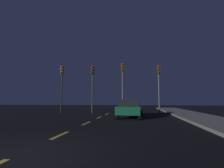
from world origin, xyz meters
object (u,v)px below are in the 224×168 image
at_px(traffic_signal_far_left, 62,80).
at_px(traffic_signal_far_right, 159,80).
at_px(traffic_signal_center_left, 92,80).
at_px(car_stopped_ahead, 130,108).
at_px(traffic_signal_center_right, 123,78).

xyz_separation_m(traffic_signal_far_left, traffic_signal_far_right, (10.29, -0.00, -0.13)).
xyz_separation_m(traffic_signal_far_left, traffic_signal_center_left, (3.40, -0.00, -0.05)).
bearing_deg(car_stopped_ahead, traffic_signal_far_right, 58.70).
distance_m(traffic_signal_far_left, traffic_signal_center_right, 6.62).
bearing_deg(traffic_signal_far_right, traffic_signal_center_right, 179.99).
bearing_deg(traffic_signal_far_left, traffic_signal_center_left, -0.00).
height_order(traffic_signal_center_left, traffic_signal_far_right, traffic_signal_center_left).
bearing_deg(traffic_signal_far_right, traffic_signal_far_left, 180.00).
xyz_separation_m(traffic_signal_far_left, traffic_signal_center_right, (6.62, 0.00, 0.08)).
height_order(traffic_signal_center_right, traffic_signal_far_right, traffic_signal_center_right).
bearing_deg(traffic_signal_center_right, car_stopped_ahead, -78.26).
bearing_deg(traffic_signal_center_right, traffic_signal_center_left, -179.99).
height_order(traffic_signal_center_right, car_stopped_ahead, traffic_signal_center_right).
bearing_deg(car_stopped_ahead, traffic_signal_center_left, 132.66).
bearing_deg(traffic_signal_center_left, traffic_signal_center_right, 0.01).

